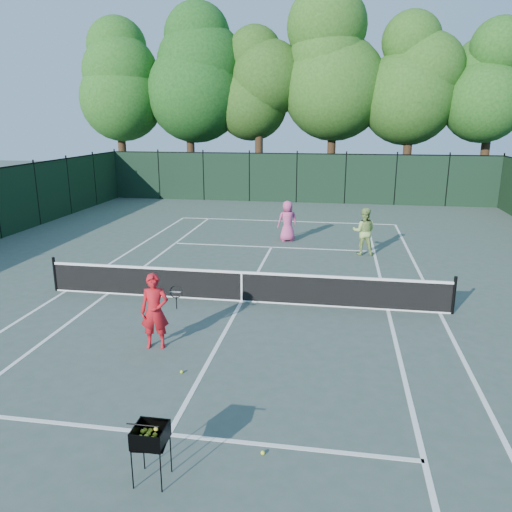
% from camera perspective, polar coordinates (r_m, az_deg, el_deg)
% --- Properties ---
extents(ground, '(90.00, 90.00, 0.00)m').
position_cam_1_polar(ground, '(14.47, -1.64, -5.20)').
color(ground, '#414F46').
rests_on(ground, ground).
extents(sideline_doubles_left, '(0.10, 23.77, 0.01)m').
position_cam_1_polar(sideline_doubles_left, '(16.38, -20.87, -3.74)').
color(sideline_doubles_left, white).
rests_on(sideline_doubles_left, ground).
extents(sideline_doubles_right, '(0.10, 23.77, 0.01)m').
position_cam_1_polar(sideline_doubles_right, '(14.52, 20.26, -6.12)').
color(sideline_doubles_right, white).
rests_on(sideline_doubles_right, ground).
extents(sideline_singles_left, '(0.10, 23.77, 0.01)m').
position_cam_1_polar(sideline_singles_left, '(15.75, -16.54, -4.11)').
color(sideline_singles_left, white).
rests_on(sideline_singles_left, ground).
extents(sideline_singles_right, '(0.10, 23.77, 0.01)m').
position_cam_1_polar(sideline_singles_right, '(14.31, 14.85, -5.97)').
color(sideline_singles_right, white).
rests_on(sideline_singles_right, ground).
extents(baseline_far, '(10.97, 0.10, 0.01)m').
position_cam_1_polar(baseline_far, '(25.82, 3.42, 4.00)').
color(baseline_far, white).
rests_on(baseline_far, ground).
extents(service_line_near, '(8.23, 0.10, 0.01)m').
position_cam_1_polar(service_line_near, '(8.96, -9.98, -19.45)').
color(service_line_near, white).
rests_on(service_line_near, ground).
extents(service_line_far, '(8.23, 0.10, 0.01)m').
position_cam_1_polar(service_line_far, '(20.51, 1.78, 1.02)').
color(service_line_far, white).
rests_on(service_line_far, ground).
extents(center_service_line, '(0.10, 12.80, 0.01)m').
position_cam_1_polar(center_service_line, '(14.47, -1.64, -5.19)').
color(center_service_line, white).
rests_on(center_service_line, ground).
extents(tennis_net, '(11.69, 0.09, 1.06)m').
position_cam_1_polar(tennis_net, '(14.31, -1.66, -3.41)').
color(tennis_net, black).
rests_on(tennis_net, ground).
extents(fence_far, '(24.00, 0.05, 3.00)m').
position_cam_1_polar(fence_far, '(31.61, 4.67, 8.82)').
color(fence_far, black).
rests_on(fence_far, ground).
extents(tree_0, '(6.40, 6.40, 13.14)m').
position_cam_1_polar(tree_0, '(38.27, -15.61, 19.46)').
color(tree_0, black).
rests_on(tree_0, ground).
extents(tree_1, '(6.80, 6.80, 13.98)m').
position_cam_1_polar(tree_1, '(37.04, -7.79, 20.84)').
color(tree_1, black).
rests_on(tree_1, ground).
extents(tree_2, '(6.00, 6.00, 12.40)m').
position_cam_1_polar(tree_2, '(35.64, 0.35, 19.63)').
color(tree_2, black).
rests_on(tree_2, ground).
extents(tree_3, '(7.00, 7.00, 14.45)m').
position_cam_1_polar(tree_3, '(35.81, 9.02, 21.49)').
color(tree_3, black).
rests_on(tree_3, ground).
extents(tree_4, '(6.20, 6.20, 12.97)m').
position_cam_1_polar(tree_4, '(35.30, 17.58, 19.68)').
color(tree_4, black).
rests_on(tree_4, ground).
extents(tree_5, '(5.80, 5.80, 12.23)m').
position_cam_1_polar(tree_5, '(36.71, 25.55, 18.07)').
color(tree_5, black).
rests_on(tree_5, ground).
extents(coach, '(0.88, 0.74, 1.76)m').
position_cam_1_polar(coach, '(11.60, -11.49, -6.19)').
color(coach, red).
rests_on(coach, ground).
extents(player_pink, '(0.99, 0.81, 1.75)m').
position_cam_1_polar(player_pink, '(21.42, 3.62, 4.01)').
color(player_pink, '#C4457E').
rests_on(player_pink, ground).
extents(player_green, '(0.92, 0.73, 1.82)m').
position_cam_1_polar(player_green, '(19.65, 12.23, 2.76)').
color(player_green, '#97BB5D').
rests_on(player_green, ground).
extents(ball_hopper, '(0.51, 0.51, 0.89)m').
position_cam_1_polar(ball_hopper, '(7.68, -11.99, -19.43)').
color(ball_hopper, black).
rests_on(ball_hopper, ground).
extents(loose_ball_near_cart, '(0.07, 0.07, 0.07)m').
position_cam_1_polar(loose_ball_near_cart, '(8.41, 0.79, -21.57)').
color(loose_ball_near_cart, '#D6ED30').
rests_on(loose_ball_near_cart, ground).
extents(loose_ball_midcourt, '(0.07, 0.07, 0.07)m').
position_cam_1_polar(loose_ball_midcourt, '(10.71, -8.50, -12.96)').
color(loose_ball_midcourt, '#C0E12E').
rests_on(loose_ball_midcourt, ground).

